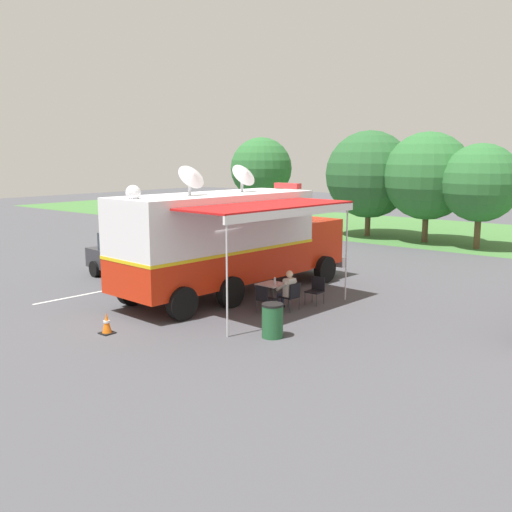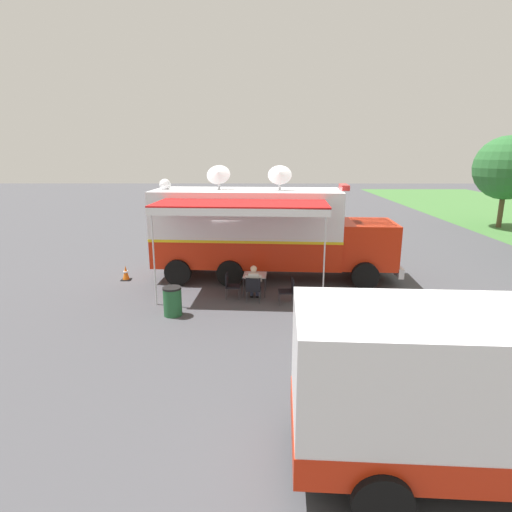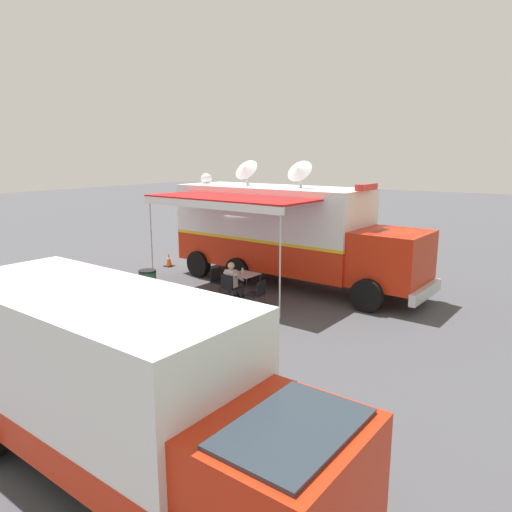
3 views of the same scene
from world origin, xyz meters
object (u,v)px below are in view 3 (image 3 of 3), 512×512
trash_bin (148,284)px  folding_table (245,275)px  command_truck (287,231)px  seated_responder (233,280)px  folding_chair_beside_table (218,279)px  water_bottle (242,271)px  folding_chair_at_table (229,285)px  traffic_cone (169,260)px  car_behind_truck (328,240)px  folding_chair_spare_by_truck (258,292)px  support_truck (116,386)px

trash_bin → folding_table: bearing=127.9°
command_truck → seated_responder: bearing=-9.7°
seated_responder → folding_chair_beside_table: bearing=-106.5°
water_bottle → folding_chair_beside_table: water_bottle is taller
folding_table → folding_chair_at_table: (0.80, -0.04, -0.16)m
traffic_cone → car_behind_truck: size_ratio=0.13×
seated_responder → car_behind_truck: bearing=-179.0°
folding_chair_spare_by_truck → car_behind_truck: 7.82m
folding_table → car_behind_truck: bearing=-178.6°
folding_table → traffic_cone: (-1.68, -5.10, -0.39)m
traffic_cone → support_truck: support_truck is taller
water_bottle → folding_chair_beside_table: bearing=-73.0°
folding_chair_at_table → car_behind_truck: car_behind_truck is taller
folding_chair_spare_by_truck → trash_bin: bearing=-74.0°
folding_chair_at_table → folding_chair_beside_table: size_ratio=1.00×
folding_chair_at_table → support_truck: bearing=26.3°
water_bottle → seated_responder: seated_responder is taller
water_bottle → folding_chair_at_table: (0.69, -0.03, -0.32)m
water_bottle → folding_chair_spare_by_truck: water_bottle is taller
folding_chair_at_table → folding_chair_spare_by_truck: same height
folding_table → folding_chair_beside_table: 0.94m
traffic_cone → car_behind_truck: car_behind_truck is taller
trash_bin → support_truck: (6.56, 6.30, 0.93)m
command_truck → folding_chair_spare_by_truck: (2.97, 0.71, -1.43)m
folding_chair_spare_by_truck → support_truck: support_truck is taller
folding_chair_at_table → traffic_cone: folding_chair_at_table is taller
folding_chair_at_table → car_behind_truck: size_ratio=0.20×
water_bottle → trash_bin: 3.15m
seated_responder → support_truck: support_truck is taller
traffic_cone → folding_table: bearing=71.8°
command_truck → water_bottle: size_ratio=42.98×
folding_chair_at_table → traffic_cone: bearing=-116.1°
trash_bin → traffic_cone: 4.47m
folding_chair_spare_by_truck → trash_bin: trash_bin is taller
folding_table → trash_bin: (1.97, -2.53, -0.22)m
seated_responder → traffic_cone: size_ratio=2.16×
folding_chair_at_table → trash_bin: trash_bin is taller
folding_chair_beside_table → traffic_cone: folding_chair_beside_table is taller
folding_chair_at_table → car_behind_truck: 7.60m
folding_chair_beside_table → traffic_cone: bearing=-115.7°
water_bottle → seated_responder: (0.50, -0.02, -0.18)m
water_bottle → folding_chair_beside_table: 0.93m
traffic_cone → support_truck: bearing=41.0°
folding_chair_beside_table → support_truck: size_ratio=0.13×
folding_table → folding_chair_at_table: size_ratio=0.98×
command_truck → folding_chair_beside_table: 3.09m
car_behind_truck → folding_chair_beside_table: bearing=-5.5°
water_bottle → folding_chair_at_table: 0.76m
car_behind_truck → trash_bin: bearing=-15.1°
water_bottle → folding_chair_at_table: water_bottle is taller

